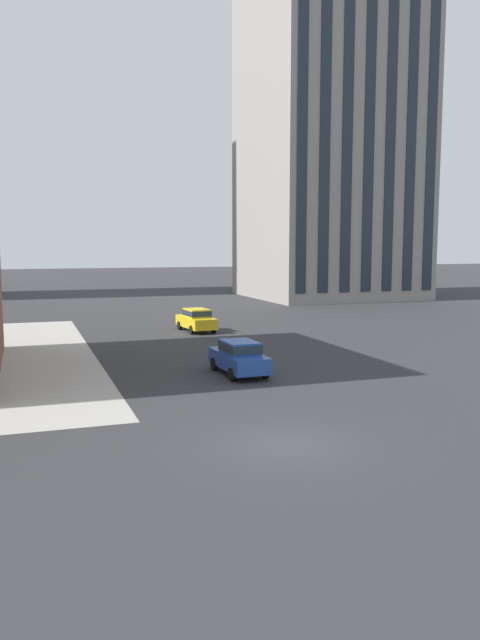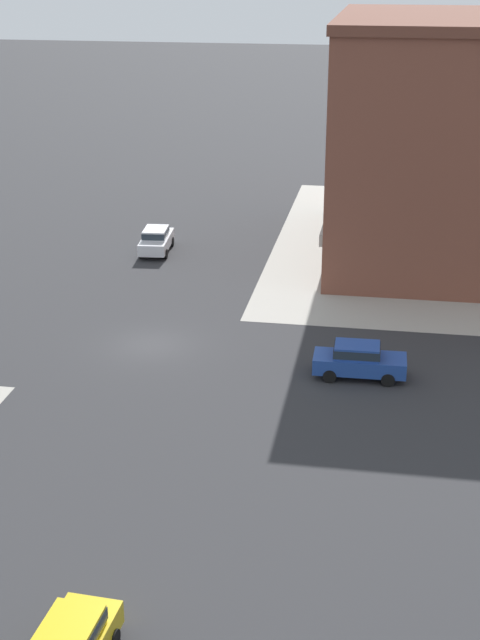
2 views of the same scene
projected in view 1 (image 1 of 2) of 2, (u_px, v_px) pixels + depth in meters
ground_plane at (287, 444)px, 19.97m from camera, size 320.00×320.00×0.00m
car_main_northbound_near at (196, 319)px, 46.04m from camera, size 2.16×4.53×1.68m
car_main_northbound_far at (239, 356)px, 30.65m from camera, size 1.95×4.43×1.68m
residential_tower_skyline_right at (331, 18)px, 73.21m from camera, size 18.61×18.91×65.57m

